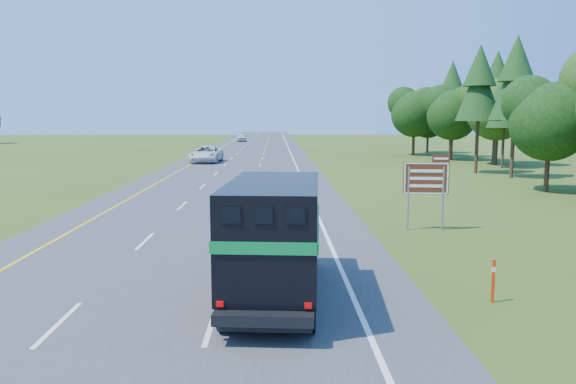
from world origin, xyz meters
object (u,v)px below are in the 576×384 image
far_car (241,137)px  exit_sign (427,181)px  horse_truck (275,234)px  white_suv (206,154)px

far_car → exit_sign: size_ratio=1.44×
horse_truck → white_suv: bearing=103.7°
horse_truck → white_suv: (-7.53, 46.65, -0.85)m
horse_truck → exit_sign: size_ratio=2.25×
white_suv → exit_sign: bearing=-66.0°
far_car → exit_sign: (13.50, -90.67, 1.31)m
far_car → horse_truck: bearing=-90.2°
horse_truck → far_car: 100.15m
horse_truck → far_car: horse_truck is taller
white_suv → far_car: size_ratio=1.34×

